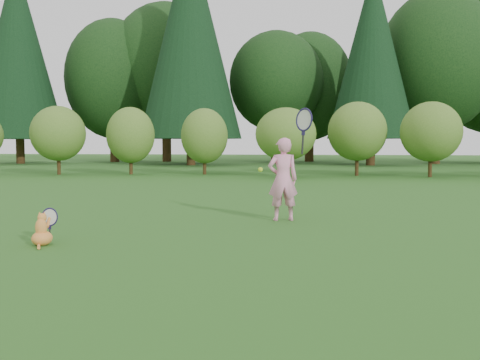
# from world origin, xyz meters

# --- Properties ---
(ground) EXTENTS (100.00, 100.00, 0.00)m
(ground) POSITION_xyz_m (0.00, 0.00, 0.00)
(ground) COLOR #205117
(ground) RESTS_ON ground
(shrub_row) EXTENTS (28.00, 3.00, 2.80)m
(shrub_row) POSITION_xyz_m (0.00, 13.00, 1.40)
(shrub_row) COLOR #426A21
(shrub_row) RESTS_ON ground
(woodland_backdrop) EXTENTS (48.00, 10.00, 15.00)m
(woodland_backdrop) POSITION_xyz_m (0.00, 23.00, 7.50)
(woodland_backdrop) COLOR black
(woodland_backdrop) RESTS_ON ground
(child) EXTENTS (0.77, 0.52, 2.03)m
(child) POSITION_xyz_m (0.84, 1.40, 0.71)
(child) COLOR pink
(child) RESTS_ON ground
(cat) EXTENTS (0.30, 0.53, 0.57)m
(cat) POSITION_xyz_m (-2.03, -1.10, 0.21)
(cat) COLOR orange
(cat) RESTS_ON ground
(tennis_ball) EXTENTS (0.07, 0.07, 0.07)m
(tennis_ball) POSITION_xyz_m (0.56, 0.32, 0.89)
(tennis_ball) COLOR #9BC417
(tennis_ball) RESTS_ON ground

